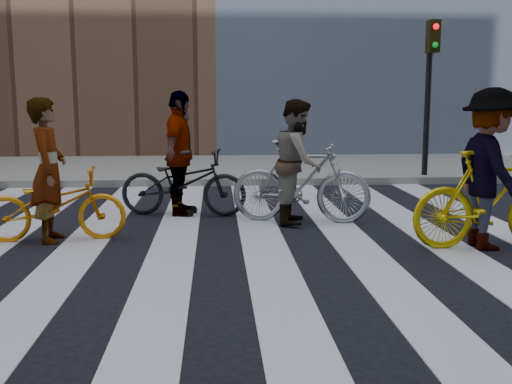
{
  "coord_description": "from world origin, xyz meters",
  "views": [
    {
      "loc": [
        -0.03,
        -6.96,
        1.79
      ],
      "look_at": [
        0.46,
        0.3,
        0.63
      ],
      "focal_mm": 42.0,
      "sensor_mm": 36.0,
      "label": 1
    }
  ],
  "objects": [
    {
      "name": "traffic_signal",
      "position": [
        4.4,
        5.32,
        2.28
      ],
      "size": [
        0.22,
        0.42,
        3.33
      ],
      "color": "black",
      "rests_on": "ground"
    },
    {
      "name": "rider_right",
      "position": [
        3.18,
        -0.18,
        0.95
      ],
      "size": [
        0.79,
        1.27,
        1.9
      ],
      "primitive_type": "imported",
      "rotation": [
        0.0,
        0.0,
        1.64
      ],
      "color": "slate",
      "rests_on": "ground"
    },
    {
      "name": "bike_yellow_left",
      "position": [
        -2.04,
        0.53,
        0.46
      ],
      "size": [
        1.79,
        0.77,
        0.91
      ],
      "primitive_type": "imported",
      "rotation": [
        0.0,
        0.0,
        1.67
      ],
      "color": "orange",
      "rests_on": "ground"
    },
    {
      "name": "rider_rear",
      "position": [
        -0.57,
        2.07,
        0.94
      ],
      "size": [
        0.64,
        1.17,
        1.89
      ],
      "primitive_type": "imported",
      "rotation": [
        0.0,
        0.0,
        1.4
      ],
      "color": "slate",
      "rests_on": "ground"
    },
    {
      "name": "bike_silver_mid",
      "position": [
        1.18,
        1.42,
        0.59
      ],
      "size": [
        2.05,
        0.98,
        1.19
      ],
      "primitive_type": "imported",
      "rotation": [
        0.0,
        0.0,
        1.35
      ],
      "color": "#999BA2",
      "rests_on": "ground"
    },
    {
      "name": "rider_left",
      "position": [
        -2.09,
        0.53,
        0.89
      ],
      "size": [
        0.49,
        0.69,
        1.78
      ],
      "primitive_type": "imported",
      "rotation": [
        0.0,
        0.0,
        1.67
      ],
      "color": "slate",
      "rests_on": "ground"
    },
    {
      "name": "sidewalk_far",
      "position": [
        0.0,
        7.5,
        0.07
      ],
      "size": [
        100.0,
        5.0,
        0.15
      ],
      "primitive_type": "cube",
      "color": "gray",
      "rests_on": "ground"
    },
    {
      "name": "bike_dark_rear",
      "position": [
        -0.52,
        2.07,
        0.5
      ],
      "size": [
        2.0,
        0.98,
        1.01
      ],
      "primitive_type": "imported",
      "rotation": [
        0.0,
        0.0,
        1.4
      ],
      "color": "black",
      "rests_on": "ground"
    },
    {
      "name": "zebra_crosswalk",
      "position": [
        0.0,
        0.0,
        0.01
      ],
      "size": [
        8.25,
        10.0,
        0.01
      ],
      "color": "silver",
      "rests_on": "ground"
    },
    {
      "name": "ground",
      "position": [
        0.0,
        0.0,
        0.0
      ],
      "size": [
        100.0,
        100.0,
        0.0
      ],
      "primitive_type": "plane",
      "color": "black",
      "rests_on": "ground"
    },
    {
      "name": "bike_yellow_right",
      "position": [
        3.23,
        -0.18,
        0.58
      ],
      "size": [
        1.98,
        0.68,
        1.17
      ],
      "primitive_type": "imported",
      "rotation": [
        0.0,
        0.0,
        1.64
      ],
      "color": "#E1BC0C",
      "rests_on": "ground"
    },
    {
      "name": "rider_mid",
      "position": [
        1.13,
        1.42,
        0.88
      ],
      "size": [
        0.84,
        0.98,
        1.76
      ],
      "primitive_type": "imported",
      "rotation": [
        0.0,
        0.0,
        1.35
      ],
      "color": "slate",
      "rests_on": "ground"
    }
  ]
}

